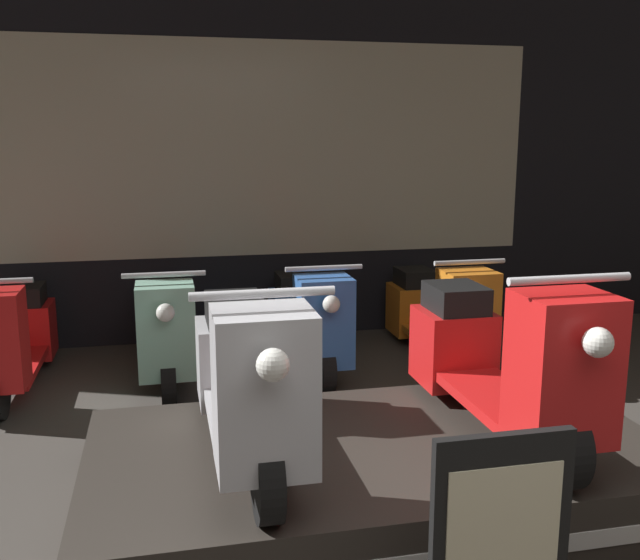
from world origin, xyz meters
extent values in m
cube|color=black|center=(0.00, 4.24, 1.60)|extent=(8.00, 0.08, 3.20)
cube|color=beige|center=(0.00, 4.19, 1.55)|extent=(4.40, 0.01, 1.70)
cube|color=#2D2823|center=(0.07, 1.32, 0.15)|extent=(2.58, 1.36, 0.30)
cylinder|color=black|center=(-0.51, 0.77, 0.47)|extent=(0.09, 0.34, 0.34)
cylinder|color=black|center=(-0.51, 1.87, 0.47)|extent=(0.09, 0.34, 0.34)
cube|color=#BCBCC1|center=(-0.51, 1.32, 0.46)|extent=(0.33, 0.99, 0.05)
cube|color=#BCBCC1|center=(-0.51, 0.80, 0.78)|extent=(0.35, 0.31, 0.58)
cube|color=#BCBCC1|center=(-0.51, 1.84, 0.56)|extent=(0.37, 0.36, 0.40)
cube|color=black|center=(-0.51, 1.83, 0.83)|extent=(0.27, 0.33, 0.14)
cylinder|color=silver|center=(-0.51, 0.79, 1.13)|extent=(0.50, 0.03, 0.03)
sphere|color=white|center=(-0.51, 0.59, 0.94)|extent=(0.11, 0.11, 0.11)
cylinder|color=black|center=(0.65, 0.77, 0.47)|extent=(0.09, 0.34, 0.34)
cylinder|color=black|center=(0.65, 1.87, 0.47)|extent=(0.09, 0.34, 0.34)
cube|color=red|center=(0.65, 1.32, 0.46)|extent=(0.33, 0.99, 0.05)
cube|color=red|center=(0.65, 0.80, 0.78)|extent=(0.35, 0.31, 0.58)
cube|color=red|center=(0.65, 1.84, 0.56)|extent=(0.37, 0.36, 0.40)
cube|color=black|center=(0.65, 1.83, 0.83)|extent=(0.27, 0.33, 0.14)
cylinder|color=silver|center=(0.65, 0.79, 1.13)|extent=(0.50, 0.03, 0.03)
sphere|color=white|center=(0.65, 0.59, 0.94)|extent=(0.11, 0.11, 0.11)
cylinder|color=black|center=(-1.84, 3.86, 0.17)|extent=(0.09, 0.34, 0.34)
cube|color=red|center=(-1.84, 3.31, 0.16)|extent=(0.33, 0.99, 0.05)
cube|color=red|center=(-1.84, 3.83, 0.26)|extent=(0.37, 0.36, 0.40)
cube|color=black|center=(-1.84, 3.82, 0.53)|extent=(0.27, 0.33, 0.14)
cylinder|color=black|center=(-0.84, 2.77, 0.17)|extent=(0.09, 0.34, 0.34)
cylinder|color=black|center=(-0.84, 3.86, 0.17)|extent=(0.09, 0.34, 0.34)
cube|color=#8EC6AD|center=(-0.84, 3.31, 0.16)|extent=(0.33, 0.99, 0.05)
cube|color=#8EC6AD|center=(-0.84, 2.79, 0.48)|extent=(0.35, 0.31, 0.58)
cube|color=#8EC6AD|center=(-0.84, 3.83, 0.26)|extent=(0.37, 0.36, 0.40)
cube|color=black|center=(-0.84, 3.82, 0.53)|extent=(0.27, 0.33, 0.14)
cylinder|color=silver|center=(-0.84, 2.78, 0.83)|extent=(0.50, 0.03, 0.03)
sphere|color=white|center=(-0.84, 2.58, 0.65)|extent=(0.11, 0.11, 0.11)
cylinder|color=black|center=(0.16, 2.77, 0.17)|extent=(0.09, 0.34, 0.34)
cylinder|color=black|center=(0.16, 3.86, 0.17)|extent=(0.09, 0.34, 0.34)
cube|color=#386BBC|center=(0.16, 3.31, 0.16)|extent=(0.33, 0.99, 0.05)
cube|color=#386BBC|center=(0.16, 2.79, 0.48)|extent=(0.35, 0.31, 0.58)
cube|color=#386BBC|center=(0.16, 3.83, 0.26)|extent=(0.37, 0.36, 0.40)
cube|color=black|center=(0.16, 3.82, 0.53)|extent=(0.27, 0.33, 0.14)
cylinder|color=silver|center=(0.16, 2.78, 0.83)|extent=(0.50, 0.03, 0.03)
sphere|color=white|center=(0.16, 2.58, 0.65)|extent=(0.11, 0.11, 0.11)
cylinder|color=black|center=(1.16, 2.77, 0.17)|extent=(0.09, 0.34, 0.34)
cylinder|color=black|center=(1.16, 3.86, 0.17)|extent=(0.09, 0.34, 0.34)
cube|color=orange|center=(1.16, 3.31, 0.16)|extent=(0.33, 0.99, 0.05)
cube|color=orange|center=(1.16, 2.79, 0.48)|extent=(0.35, 0.31, 0.58)
cube|color=orange|center=(1.16, 3.83, 0.26)|extent=(0.37, 0.36, 0.40)
cube|color=black|center=(1.16, 3.82, 0.53)|extent=(0.27, 0.33, 0.14)
cylinder|color=silver|center=(1.16, 2.78, 0.83)|extent=(0.50, 0.03, 0.03)
sphere|color=white|center=(1.16, 2.58, 0.65)|extent=(0.11, 0.11, 0.11)
cube|color=black|center=(0.15, 0.27, 0.39)|extent=(0.46, 0.04, 0.78)
cube|color=beige|center=(0.15, 0.25, 0.45)|extent=(0.38, 0.01, 0.47)
camera|label=1|loc=(-0.84, -1.56, 1.66)|focal=40.00mm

